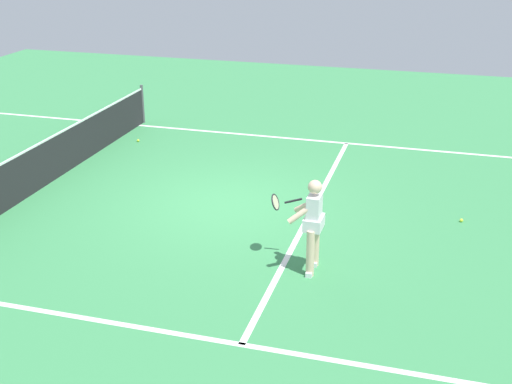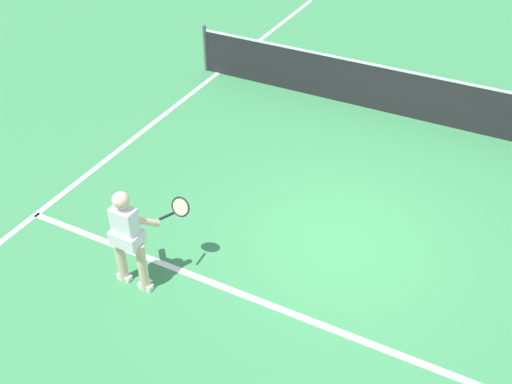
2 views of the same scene
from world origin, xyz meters
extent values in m
plane|color=#38844C|center=(0.00, 0.00, 0.00)|extent=(26.89, 26.89, 0.00)
cube|color=white|center=(0.00, -1.67, 0.00)|extent=(8.92, 0.10, 0.01)
cube|color=white|center=(-4.46, 0.00, 0.00)|extent=(0.10, 18.68, 0.01)
cube|color=white|center=(4.46, 0.00, 0.00)|extent=(0.10, 18.68, 0.01)
cylinder|color=#4C4C51|center=(4.76, 3.99, 0.52)|extent=(0.08, 0.08, 1.04)
cube|color=#232326|center=(0.00, 3.99, 0.46)|extent=(9.44, 0.02, 0.92)
cube|color=white|center=(0.00, 3.99, 0.94)|extent=(9.44, 0.02, 0.04)
cylinder|color=beige|center=(-2.36, -2.16, 0.39)|extent=(0.13, 0.13, 0.78)
cylinder|color=beige|center=(-2.00, -2.16, 0.39)|extent=(0.13, 0.13, 0.78)
cube|color=white|center=(-2.36, -2.16, 0.04)|extent=(0.20, 0.10, 0.08)
cube|color=white|center=(-2.00, -2.16, 0.04)|extent=(0.20, 0.10, 0.08)
cube|color=white|center=(-2.18, -2.16, 1.04)|extent=(0.32, 0.21, 0.52)
cube|color=white|center=(-2.18, -2.16, 0.84)|extent=(0.41, 0.29, 0.20)
sphere|color=beige|center=(-2.18, -2.16, 1.44)|extent=(0.22, 0.22, 0.22)
cylinder|color=beige|center=(-2.33, -2.01, 1.06)|extent=(0.28, 0.47, 0.37)
cylinder|color=beige|center=(-2.03, -2.01, 1.06)|extent=(0.29, 0.47, 0.37)
cylinder|color=black|center=(-1.84, -1.75, 1.02)|extent=(0.04, 0.29, 0.14)
torus|color=black|center=(-1.83, -1.45, 0.96)|extent=(0.29, 0.13, 0.28)
cylinder|color=beige|center=(-1.83, -1.45, 0.96)|extent=(0.24, 0.09, 0.23)
sphere|color=#D1E533|center=(3.14, 3.40, 0.03)|extent=(0.07, 0.07, 0.07)
sphere|color=#D1E533|center=(0.39, -4.46, 0.03)|extent=(0.07, 0.07, 0.07)
camera|label=1|loc=(-11.70, -3.95, 5.31)|focal=47.66mm
camera|label=2|loc=(1.85, -6.40, 5.82)|focal=41.15mm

